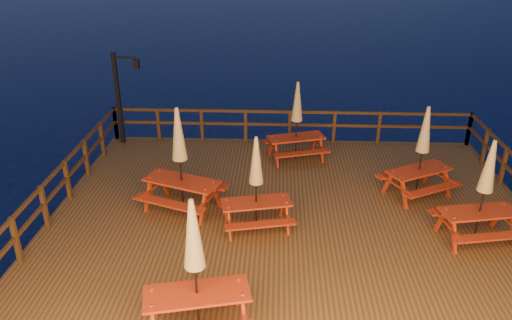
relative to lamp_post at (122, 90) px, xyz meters
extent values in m
plane|color=black|center=(5.39, -4.55, -2.20)|extent=(500.00, 500.00, 0.00)
cube|color=#4A3017|center=(5.39, -4.55, -2.00)|extent=(12.00, 10.00, 0.40)
cylinder|color=#332110|center=(-0.21, 0.05, -2.50)|extent=(0.24, 0.24, 1.40)
cylinder|color=#332110|center=(5.39, 0.05, -2.50)|extent=(0.24, 0.24, 1.40)
cylinder|color=#332110|center=(10.99, 0.05, -2.50)|extent=(0.24, 0.24, 1.40)
cube|color=#332110|center=(5.39, 0.30, -0.75)|extent=(11.70, 0.06, 0.09)
cube|color=#332110|center=(5.39, 0.30, -1.19)|extent=(11.70, 0.06, 0.09)
cube|color=#332110|center=(0.71, 0.30, -1.25)|extent=(0.10, 0.10, 1.10)
cube|color=#332110|center=(5.39, 0.30, -1.25)|extent=(0.10, 0.10, 1.10)
cube|color=#332110|center=(10.07, 0.30, -1.25)|extent=(0.10, 0.10, 1.10)
cube|color=#332110|center=(-0.46, -4.55, -0.75)|extent=(0.06, 9.70, 0.09)
cube|color=#332110|center=(-0.46, -4.55, -1.19)|extent=(0.06, 9.70, 0.09)
cube|color=#332110|center=(-0.46, -4.55, -1.25)|extent=(0.10, 0.10, 1.10)
cube|color=#332110|center=(-0.46, -0.67, -1.25)|extent=(0.10, 0.10, 1.10)
cube|color=#332110|center=(11.24, -0.67, -1.25)|extent=(0.10, 0.10, 1.10)
cube|color=black|center=(-0.16, 0.00, -0.30)|extent=(0.12, 0.12, 3.00)
cube|color=black|center=(0.19, 0.00, 1.05)|extent=(0.70, 0.06, 0.06)
cube|color=black|center=(0.54, 0.00, 0.85)|extent=(0.18, 0.18, 0.28)
sphere|color=#FFBF66|center=(0.54, 0.00, 0.85)|extent=(0.14, 0.14, 0.14)
cube|color=maroon|center=(3.65, -8.40, -1.03)|extent=(1.95, 1.11, 0.05)
cube|color=maroon|center=(3.51, -7.80, -1.34)|extent=(1.85, 0.69, 0.05)
cube|color=maroon|center=(2.83, -8.24, -1.41)|extent=(0.08, 0.11, 0.76)
cube|color=maroon|center=(4.32, -7.90, -1.41)|extent=(0.08, 0.11, 0.76)
cube|color=maroon|center=(4.47, -8.56, -1.41)|extent=(0.08, 0.11, 0.76)
cylinder|color=black|center=(3.65, -8.40, -0.52)|extent=(0.04, 0.04, 2.55)
cone|color=tan|center=(3.65, -8.40, 0.19)|extent=(0.37, 0.37, 1.27)
sphere|color=black|center=(3.65, -8.40, 0.78)|extent=(0.07, 0.07, 0.07)
cube|color=maroon|center=(9.56, -5.30, -1.08)|extent=(1.81, 0.98, 0.05)
cube|color=maroon|center=(9.45, -4.74, -1.37)|extent=(1.74, 0.59, 0.05)
cube|color=maroon|center=(9.67, -5.87, -1.37)|extent=(1.74, 0.59, 0.05)
cube|color=maroon|center=(8.80, -5.13, -1.44)|extent=(0.07, 0.10, 0.72)
cube|color=maroon|center=(8.92, -5.75, -1.44)|extent=(0.07, 0.10, 0.72)
cube|color=maroon|center=(10.20, -4.86, -1.44)|extent=(0.07, 0.10, 0.72)
cylinder|color=black|center=(9.56, -5.30, -0.60)|extent=(0.04, 0.04, 2.39)
cone|color=tan|center=(9.56, -5.30, 0.07)|extent=(0.34, 0.34, 1.19)
sphere|color=black|center=(9.56, -5.30, 0.62)|extent=(0.07, 0.07, 0.07)
cube|color=maroon|center=(4.52, -5.04, -1.12)|extent=(1.73, 0.97, 0.05)
cube|color=maroon|center=(4.41, -4.51, -1.39)|extent=(1.65, 0.60, 0.05)
cube|color=maroon|center=(4.64, -5.57, -1.39)|extent=(1.65, 0.60, 0.05)
cube|color=maroon|center=(3.80, -4.90, -1.46)|extent=(0.07, 0.10, 0.68)
cube|color=maroon|center=(3.93, -5.48, -1.46)|extent=(0.07, 0.10, 0.68)
cube|color=maroon|center=(5.12, -4.60, -1.46)|extent=(0.07, 0.10, 0.68)
cube|color=maroon|center=(5.25, -5.18, -1.46)|extent=(0.07, 0.10, 0.68)
cylinder|color=black|center=(4.52, -5.04, -0.66)|extent=(0.04, 0.04, 2.27)
cone|color=tan|center=(4.52, -5.04, -0.03)|extent=(0.33, 0.33, 1.13)
sphere|color=black|center=(4.52, -5.04, 0.50)|extent=(0.06, 0.06, 0.06)
cube|color=maroon|center=(2.63, -4.25, -1.01)|extent=(2.03, 1.36, 0.05)
cube|color=maroon|center=(2.85, -3.66, -1.32)|extent=(1.87, 0.95, 0.05)
cube|color=maroon|center=(2.40, -4.84, -1.32)|extent=(1.87, 0.95, 0.05)
cube|color=maroon|center=(2.02, -3.64, -1.40)|extent=(0.10, 0.12, 0.79)
cube|color=maroon|center=(1.77, -4.29, -1.40)|extent=(0.10, 0.12, 0.79)
cube|color=maroon|center=(3.49, -4.21, -1.40)|extent=(0.10, 0.12, 0.79)
cube|color=maroon|center=(3.24, -4.85, -1.40)|extent=(0.10, 0.12, 0.79)
cylinder|color=black|center=(2.63, -4.25, -0.48)|extent=(0.05, 0.05, 2.63)
cone|color=tan|center=(2.63, -4.25, 0.25)|extent=(0.38, 0.38, 1.31)
sphere|color=black|center=(2.63, -4.25, 0.86)|extent=(0.07, 0.07, 0.07)
cube|color=maroon|center=(5.56, -1.07, -1.08)|extent=(1.84, 1.14, 0.05)
cube|color=maroon|center=(5.39, -0.52, -1.37)|extent=(1.72, 0.76, 0.05)
cube|color=maroon|center=(5.73, -1.61, -1.37)|extent=(1.72, 0.76, 0.05)
cube|color=maroon|center=(4.78, -0.98, -1.44)|extent=(0.08, 0.11, 0.71)
cube|color=maroon|center=(4.97, -1.58, -1.44)|extent=(0.08, 0.11, 0.71)
cube|color=maroon|center=(6.15, -0.56, -1.44)|extent=(0.08, 0.11, 0.71)
cube|color=maroon|center=(6.34, -1.16, -1.44)|extent=(0.08, 0.11, 0.71)
cylinder|color=black|center=(5.56, -1.07, -0.60)|extent=(0.04, 0.04, 2.38)
cone|color=tan|center=(5.56, -1.07, 0.06)|extent=(0.34, 0.34, 1.19)
sphere|color=black|center=(5.56, -1.07, 0.62)|extent=(0.07, 0.07, 0.07)
cube|color=maroon|center=(8.74, -3.22, -1.07)|extent=(1.85, 1.41, 0.05)
cube|color=maroon|center=(8.46, -2.71, -1.36)|extent=(1.66, 1.05, 0.05)
cube|color=maroon|center=(9.01, -3.73, -1.36)|extent=(1.66, 1.05, 0.05)
cube|color=maroon|center=(7.95, -3.28, -1.43)|extent=(0.10, 0.11, 0.72)
cube|color=maroon|center=(8.25, -3.84, -1.43)|extent=(0.10, 0.11, 0.72)
cube|color=maroon|center=(9.23, -2.60, -1.43)|extent=(0.10, 0.11, 0.72)
cube|color=maroon|center=(9.52, -3.16, -1.43)|extent=(0.10, 0.11, 0.72)
cylinder|color=black|center=(8.74, -3.22, -0.59)|extent=(0.04, 0.04, 2.41)
cone|color=tan|center=(8.74, -3.22, 0.09)|extent=(0.35, 0.35, 1.21)
sphere|color=black|center=(8.74, -3.22, 0.65)|extent=(0.07, 0.07, 0.07)
camera|label=1|loc=(4.99, -15.17, 4.69)|focal=35.00mm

